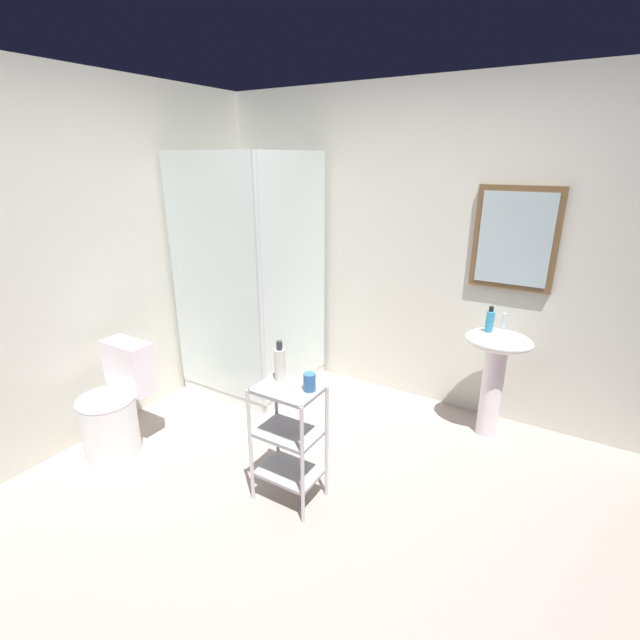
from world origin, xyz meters
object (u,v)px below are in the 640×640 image
object	(u,v)px
hand_soap_bottle	(490,320)
lotion_bottle_white	(280,363)
toilet	(115,409)
storage_cart	(289,435)
shower_stall	(256,339)
rinse_cup	(310,382)
pedestal_sink	(495,362)

from	to	relation	value
hand_soap_bottle	lotion_bottle_white	bearing A→B (deg)	-125.36
toilet	storage_cart	distance (m)	1.33
toilet	hand_soap_bottle	bearing A→B (deg)	36.05
lotion_bottle_white	shower_stall	bearing A→B (deg)	135.19
toilet	storage_cart	size ratio (longest dim) A/B	1.03
shower_stall	rinse_cup	xyz separation A→B (m)	(1.17, -0.97, 0.33)
storage_cart	pedestal_sink	bearing A→B (deg)	56.94
pedestal_sink	lotion_bottle_white	xyz separation A→B (m)	(-0.96, -1.27, 0.26)
hand_soap_bottle	rinse_cup	world-z (taller)	hand_soap_bottle
storage_cart	lotion_bottle_white	size ratio (longest dim) A/B	3.08
toilet	hand_soap_bottle	distance (m)	2.66
hand_soap_bottle	rinse_cup	xyz separation A→B (m)	(-0.67, -1.27, -0.10)
shower_stall	lotion_bottle_white	distance (m)	1.40
shower_stall	rinse_cup	bearing A→B (deg)	-39.68
toilet	pedestal_sink	bearing A→B (deg)	35.48
pedestal_sink	hand_soap_bottle	bearing A→B (deg)	-165.15
shower_stall	pedestal_sink	world-z (taller)	shower_stall
storage_cart	rinse_cup	distance (m)	0.38
storage_cart	rinse_cup	world-z (taller)	rinse_cup
lotion_bottle_white	rinse_cup	xyz separation A→B (m)	(0.21, -0.02, -0.05)
pedestal_sink	rinse_cup	size ratio (longest dim) A/B	7.98
toilet	lotion_bottle_white	world-z (taller)	lotion_bottle_white
toilet	hand_soap_bottle	size ratio (longest dim) A/B	4.27
toilet	rinse_cup	distance (m)	1.53
shower_stall	storage_cart	xyz separation A→B (m)	(1.05, -1.01, -0.03)
storage_cart	shower_stall	bearing A→B (deg)	135.99
pedestal_sink	hand_soap_bottle	xyz separation A→B (m)	(-0.07, -0.02, 0.31)
shower_stall	lotion_bottle_white	xyz separation A→B (m)	(0.95, -0.95, 0.38)
storage_cart	hand_soap_bottle	distance (m)	1.60
shower_stall	lotion_bottle_white	world-z (taller)	shower_stall
shower_stall	pedestal_sink	xyz separation A→B (m)	(1.91, 0.32, 0.12)
shower_stall	storage_cart	distance (m)	1.45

